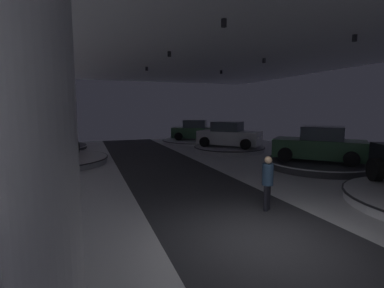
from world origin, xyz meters
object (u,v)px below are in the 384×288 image
at_px(display_car_mid_right, 319,145).
at_px(display_car_deep_left, 45,136).
at_px(display_platform_far_left, 51,160).
at_px(display_platform_deep_left, 45,148).
at_px(display_platform_far_right, 229,149).
at_px(display_car_deep_right, 196,131).
at_px(display_platform_mid_right, 317,164).
at_px(visitor_walking_near, 268,180).
at_px(column_left, 35,121).
at_px(display_platform_deep_right, 197,141).
at_px(display_car_far_right, 229,135).
at_px(display_car_far_left, 50,144).

height_order(display_car_mid_right, display_car_deep_left, display_car_mid_right).
relative_size(display_platform_far_left, display_platform_deep_left, 1.02).
relative_size(display_platform_far_right, display_car_deep_right, 1.07).
bearing_deg(display_platform_far_right, display_platform_mid_right, -76.48).
distance_m(display_car_deep_right, visitor_walking_near, 16.91).
relative_size(display_car_deep_right, visitor_walking_near, 2.86).
bearing_deg(display_car_deep_left, display_car_deep_right, 1.30).
xyz_separation_m(display_platform_mid_right, display_car_mid_right, (0.02, -0.02, 0.92)).
bearing_deg(column_left, visitor_walking_near, 19.28).
xyz_separation_m(display_car_mid_right, display_car_deep_left, (-13.58, 11.95, -0.11)).
bearing_deg(display_car_deep_right, column_left, -118.18).
xyz_separation_m(display_platform_far_right, display_car_mid_right, (1.57, -6.45, 0.93)).
distance_m(display_car_mid_right, display_car_deep_left, 18.10).
bearing_deg(display_platform_deep_right, display_platform_mid_right, -82.13).
distance_m(display_car_mid_right, visitor_walking_near, 7.29).
distance_m(display_platform_deep_left, visitor_walking_near, 17.78).
distance_m(display_platform_far_right, display_car_far_right, 0.92).
relative_size(column_left, display_platform_far_right, 1.14).
relative_size(display_platform_far_left, display_car_deep_right, 1.29).
distance_m(display_car_far_right, display_platform_deep_right, 5.82).
bearing_deg(display_car_mid_right, display_car_far_left, 154.86).
relative_size(column_left, visitor_walking_near, 3.46).
bearing_deg(display_car_mid_right, display_car_far_right, 103.77).
distance_m(display_car_far_right, visitor_walking_near, 11.49).
height_order(display_car_far_right, visitor_walking_near, display_car_far_right).
bearing_deg(display_car_far_left, display_platform_mid_right, -25.09).
relative_size(column_left, display_platform_mid_right, 1.08).
bearing_deg(display_car_deep_right, display_car_far_left, -149.95).
xyz_separation_m(display_car_deep_right, visitor_walking_near, (-4.27, -16.36, -0.10)).
bearing_deg(display_car_deep_left, display_car_far_left, -80.95).
height_order(display_platform_far_left, display_car_mid_right, display_car_mid_right).
bearing_deg(display_car_deep_left, display_platform_deep_left, -123.10).
relative_size(display_car_far_right, display_platform_deep_left, 0.75).
bearing_deg(visitor_walking_near, display_car_far_left, 123.35).
xyz_separation_m(display_platform_far_left, display_car_far_left, (0.01, 0.03, 0.90)).
height_order(display_car_far_left, display_platform_far_right, display_car_far_left).
relative_size(display_car_far_left, visitor_walking_near, 2.81).
relative_size(display_platform_deep_left, display_car_deep_left, 1.27).
height_order(display_platform_deep_left, visitor_walking_near, visitor_walking_near).
distance_m(display_platform_deep_left, display_car_deep_right, 11.90).
relative_size(display_car_far_left, display_platform_deep_right, 0.74).
height_order(display_platform_far_right, display_platform_mid_right, display_platform_mid_right).
xyz_separation_m(display_platform_deep_left, display_platform_deep_right, (11.90, 0.28, -0.00)).
bearing_deg(display_platform_mid_right, display_platform_deep_left, 138.76).
bearing_deg(visitor_walking_near, display_car_deep_right, 75.36).
bearing_deg(display_platform_deep_left, visitor_walking_near, -64.69).
height_order(display_car_deep_left, display_car_deep_right, display_car_deep_left).
height_order(display_platform_far_right, visitor_walking_near, visitor_walking_near).
height_order(display_car_mid_right, display_platform_deep_right, display_car_mid_right).
height_order(column_left, visitor_walking_near, column_left).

